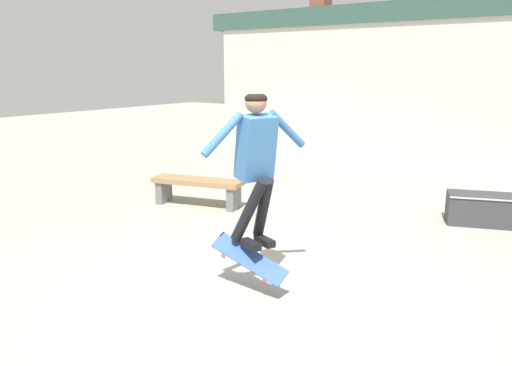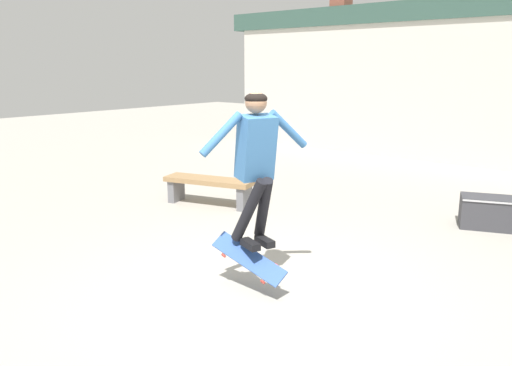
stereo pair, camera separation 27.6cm
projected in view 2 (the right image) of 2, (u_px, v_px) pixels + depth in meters
name	position (u px, v px, depth m)	size (l,w,h in m)	color
ground_plane	(261.00, 291.00, 5.15)	(40.00, 40.00, 0.00)	#A39E93
building_backdrop	(499.00, 79.00, 10.96)	(15.31, 0.52, 4.96)	beige
park_bench	(209.00, 186.00, 8.29)	(1.59, 0.84, 0.46)	#99754C
skater	(256.00, 156.00, 4.88)	(0.51, 1.15, 1.55)	teal
skateboard_flipping	(249.00, 258.00, 5.07)	(0.83, 0.27, 0.41)	#2D519E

